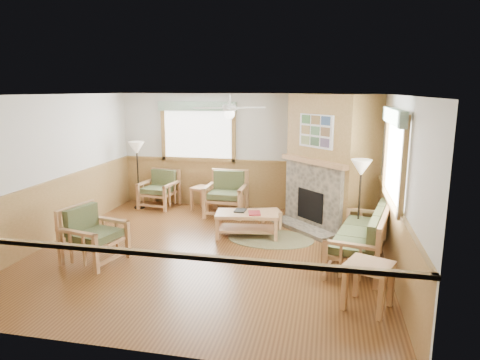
% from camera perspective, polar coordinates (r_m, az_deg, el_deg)
% --- Properties ---
extents(floor, '(6.00, 6.00, 0.01)m').
position_cam_1_polar(floor, '(7.65, -4.07, -9.45)').
color(floor, brown).
rests_on(floor, ground).
extents(ceiling, '(6.00, 6.00, 0.01)m').
position_cam_1_polar(ceiling, '(7.12, -4.39, 11.27)').
color(ceiling, white).
rests_on(ceiling, floor).
extents(wall_back, '(6.00, 0.02, 2.70)m').
position_cam_1_polar(wall_back, '(10.14, 0.45, 3.84)').
color(wall_back, silver).
rests_on(wall_back, floor).
extents(wall_front, '(6.00, 0.02, 2.70)m').
position_cam_1_polar(wall_front, '(4.55, -14.75, -6.77)').
color(wall_front, silver).
rests_on(wall_front, floor).
extents(wall_left, '(0.02, 6.00, 2.70)m').
position_cam_1_polar(wall_left, '(8.58, -23.87, 1.32)').
color(wall_left, silver).
rests_on(wall_left, floor).
extents(wall_right, '(0.02, 6.00, 2.70)m').
position_cam_1_polar(wall_right, '(7.06, 19.88, -0.46)').
color(wall_right, silver).
rests_on(wall_right, floor).
extents(wainscot, '(6.00, 6.00, 1.10)m').
position_cam_1_polar(wainscot, '(7.46, -4.13, -5.47)').
color(wainscot, olive).
rests_on(wainscot, floor).
extents(fireplace, '(3.11, 3.11, 2.70)m').
position_cam_1_polar(fireplace, '(9.00, 12.14, 2.54)').
color(fireplace, olive).
rests_on(fireplace, floor).
extents(window_back, '(1.90, 0.16, 1.50)m').
position_cam_1_polar(window_back, '(10.28, -5.71, 10.49)').
color(window_back, white).
rests_on(window_back, wall_back).
extents(window_right, '(0.16, 1.90, 1.50)m').
position_cam_1_polar(window_right, '(6.72, 20.48, 9.08)').
color(window_right, white).
rests_on(window_right, wall_right).
extents(ceiling_fan, '(1.59, 1.59, 0.36)m').
position_cam_1_polar(ceiling_fan, '(7.34, -1.43, 11.01)').
color(ceiling_fan, white).
rests_on(ceiling_fan, ceiling).
extents(sofa, '(2.09, 1.20, 0.90)m').
position_cam_1_polar(sofa, '(7.31, 15.79, -7.08)').
color(sofa, tan).
rests_on(sofa, floor).
extents(armchair_back_left, '(0.89, 0.89, 0.88)m').
position_cam_1_polar(armchair_back_left, '(10.46, -10.76, -1.20)').
color(armchair_back_left, tan).
rests_on(armchair_back_left, floor).
extents(armchair_back_right, '(0.88, 0.88, 0.97)m').
position_cam_1_polar(armchair_back_right, '(9.62, -1.87, -1.86)').
color(armchair_back_right, tan).
rests_on(armchair_back_right, floor).
extents(armchair_left, '(0.98, 0.98, 0.91)m').
position_cam_1_polar(armchair_left, '(7.43, -18.87, -6.93)').
color(armchair_left, tan).
rests_on(armchair_left, floor).
extents(coffee_table, '(1.26, 0.75, 0.48)m').
position_cam_1_polar(coffee_table, '(8.27, 0.95, -5.95)').
color(coffee_table, tan).
rests_on(coffee_table, floor).
extents(end_table_chairs, '(0.62, 0.60, 0.56)m').
position_cam_1_polar(end_table_chairs, '(10.07, -4.81, -2.48)').
color(end_table_chairs, tan).
rests_on(end_table_chairs, floor).
extents(end_table_sofa, '(0.71, 0.70, 0.62)m').
position_cam_1_polar(end_table_sofa, '(5.91, 16.71, -13.33)').
color(end_table_sofa, tan).
rests_on(end_table_sofa, floor).
extents(footstool, '(0.56, 0.56, 0.38)m').
position_cam_1_polar(footstool, '(8.78, 3.94, -5.26)').
color(footstool, tan).
rests_on(footstool, floor).
extents(braided_rug, '(1.74, 1.74, 0.01)m').
position_cam_1_polar(braided_rug, '(8.22, 4.08, -7.81)').
color(braided_rug, brown).
rests_on(braided_rug, floor).
extents(floor_lamp_left, '(0.42, 0.42, 1.61)m').
position_cam_1_polar(floor_lamp_left, '(10.39, -13.45, 0.65)').
color(floor_lamp_left, black).
rests_on(floor_lamp_left, floor).
extents(floor_lamp_right, '(0.48, 0.48, 1.60)m').
position_cam_1_polar(floor_lamp_right, '(7.90, 15.60, -3.03)').
color(floor_lamp_right, black).
rests_on(floor_lamp_right, floor).
extents(book_red, '(0.28, 0.34, 0.03)m').
position_cam_1_polar(book_red, '(8.12, 1.94, -4.32)').
color(book_red, maroon).
rests_on(book_red, coffee_table).
extents(book_dark, '(0.21, 0.27, 0.02)m').
position_cam_1_polar(book_dark, '(8.29, 0.03, -4.01)').
color(book_dark, black).
rests_on(book_dark, coffee_table).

